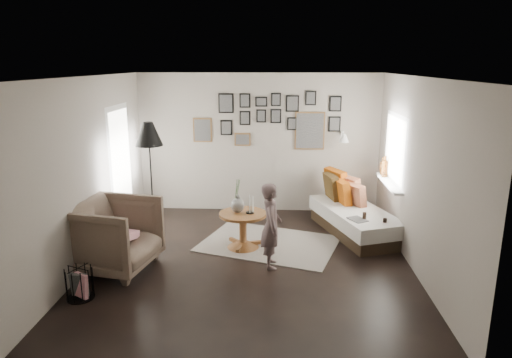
# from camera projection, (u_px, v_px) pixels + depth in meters

# --- Properties ---
(ground) EXTENTS (4.80, 4.80, 0.00)m
(ground) POSITION_uv_depth(u_px,v_px,m) (251.00, 262.00, 6.56)
(ground) COLOR black
(ground) RESTS_ON ground
(wall_back) EXTENTS (4.50, 0.00, 4.50)m
(wall_back) POSITION_uv_depth(u_px,v_px,m) (259.00, 144.00, 8.55)
(wall_back) COLOR #9D9489
(wall_back) RESTS_ON ground
(wall_front) EXTENTS (4.50, 0.00, 4.50)m
(wall_front) POSITION_uv_depth(u_px,v_px,m) (233.00, 240.00, 3.91)
(wall_front) COLOR #9D9489
(wall_front) RESTS_ON ground
(wall_left) EXTENTS (0.00, 4.80, 4.80)m
(wall_left) POSITION_uv_depth(u_px,v_px,m) (89.00, 172.00, 6.34)
(wall_left) COLOR #9D9489
(wall_left) RESTS_ON ground
(wall_right) EXTENTS (0.00, 4.80, 4.80)m
(wall_right) POSITION_uv_depth(u_px,v_px,m) (417.00, 176.00, 6.12)
(wall_right) COLOR #9D9489
(wall_right) RESTS_ON ground
(ceiling) EXTENTS (4.80, 4.80, 0.00)m
(ceiling) POSITION_uv_depth(u_px,v_px,m) (250.00, 77.00, 5.91)
(ceiling) COLOR white
(ceiling) RESTS_ON wall_back
(door_left) EXTENTS (0.00, 2.14, 2.14)m
(door_left) POSITION_uv_depth(u_px,v_px,m) (121.00, 170.00, 7.57)
(door_left) COLOR white
(door_left) RESTS_ON wall_left
(window_right) EXTENTS (0.15, 1.32, 1.30)m
(window_right) POSITION_uv_depth(u_px,v_px,m) (387.00, 178.00, 7.51)
(window_right) COLOR white
(window_right) RESTS_ON wall_right
(gallery_wall) EXTENTS (2.74, 0.03, 1.08)m
(gallery_wall) POSITION_uv_depth(u_px,v_px,m) (274.00, 120.00, 8.41)
(gallery_wall) COLOR brown
(gallery_wall) RESTS_ON wall_back
(wall_sconce) EXTENTS (0.18, 0.36, 0.16)m
(wall_sconce) POSITION_uv_depth(u_px,v_px,m) (344.00, 138.00, 8.18)
(wall_sconce) COLOR white
(wall_sconce) RESTS_ON wall_back
(rug) EXTENTS (2.38, 1.99, 0.01)m
(rug) POSITION_uv_depth(u_px,v_px,m) (269.00, 243.00, 7.19)
(rug) COLOR silver
(rug) RESTS_ON ground
(pedestal_table) EXTENTS (0.72, 0.72, 0.57)m
(pedestal_table) POSITION_uv_depth(u_px,v_px,m) (243.00, 232.00, 6.98)
(pedestal_table) COLOR brown
(pedestal_table) RESTS_ON ground
(vase) EXTENTS (0.21, 0.21, 0.51)m
(vase) POSITION_uv_depth(u_px,v_px,m) (238.00, 203.00, 6.89)
(vase) COLOR black
(vase) RESTS_ON pedestal_table
(candles) EXTENTS (0.12, 0.12, 0.27)m
(candles) POSITION_uv_depth(u_px,v_px,m) (250.00, 205.00, 6.87)
(candles) COLOR black
(candles) RESTS_ON pedestal_table
(daybed) EXTENTS (1.41, 2.06, 0.94)m
(daybed) POSITION_uv_depth(u_px,v_px,m) (354.00, 215.00, 7.65)
(daybed) COLOR black
(daybed) RESTS_ON ground
(magazine_on_daybed) EXTENTS (0.33, 0.35, 0.02)m
(magazine_on_daybed) POSITION_uv_depth(u_px,v_px,m) (358.00, 219.00, 7.00)
(magazine_on_daybed) COLOR black
(magazine_on_daybed) RESTS_ON daybed
(armchair) EXTENTS (1.26, 1.24, 0.98)m
(armchair) POSITION_uv_depth(u_px,v_px,m) (114.00, 235.00, 6.22)
(armchair) COLOR brown
(armchair) RESTS_ON ground
(armchair_cushion) EXTENTS (0.54, 0.55, 0.20)m
(armchair_cushion) POSITION_uv_depth(u_px,v_px,m) (117.00, 235.00, 6.27)
(armchair_cushion) COLOR white
(armchair_cushion) RESTS_ON armchair
(floor_lamp) EXTENTS (0.44, 0.44, 1.87)m
(floor_lamp) POSITION_uv_depth(u_px,v_px,m) (149.00, 138.00, 7.19)
(floor_lamp) COLOR black
(floor_lamp) RESTS_ON ground
(magazine_basket) EXTENTS (0.41, 0.41, 0.39)m
(magazine_basket) POSITION_uv_depth(u_px,v_px,m) (80.00, 283.00, 5.49)
(magazine_basket) COLOR black
(magazine_basket) RESTS_ON ground
(demijohn_large) EXTENTS (0.36, 0.36, 0.54)m
(demijohn_large) POSITION_uv_depth(u_px,v_px,m) (363.00, 233.00, 7.08)
(demijohn_large) COLOR black
(demijohn_large) RESTS_ON ground
(demijohn_small) EXTENTS (0.32, 0.32, 0.49)m
(demijohn_small) POSITION_uv_depth(u_px,v_px,m) (384.00, 238.00, 6.95)
(demijohn_small) COLOR black
(demijohn_small) RESTS_ON ground
(child) EXTENTS (0.32, 0.46, 1.20)m
(child) POSITION_uv_depth(u_px,v_px,m) (271.00, 226.00, 6.26)
(child) COLOR brown
(child) RESTS_ON ground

